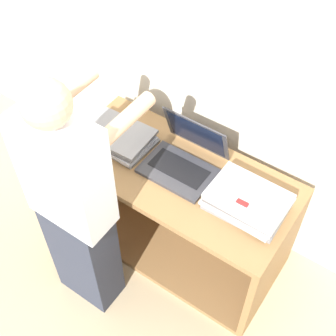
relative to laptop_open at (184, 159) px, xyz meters
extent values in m
plane|color=tan|center=(0.00, -0.36, -0.77)|extent=(12.00, 12.00, 0.00)
cube|color=beige|center=(0.00, 0.35, 0.43)|extent=(8.00, 0.05, 2.40)
cube|color=olive|center=(0.00, -0.06, -0.07)|extent=(1.28, 0.61, 0.04)
cube|color=olive|center=(0.00, -0.06, -0.75)|extent=(1.28, 0.61, 0.04)
cube|color=olive|center=(-0.62, -0.06, -0.41)|extent=(0.04, 0.61, 0.64)
cube|color=olive|center=(0.62, -0.06, -0.41)|extent=(0.04, 0.61, 0.64)
cube|color=olive|center=(0.00, 0.23, -0.41)|extent=(1.21, 0.04, 0.64)
cube|color=#333338|center=(0.00, -0.06, -0.04)|extent=(0.38, 0.26, 0.02)
cube|color=black|center=(0.00, -0.05, -0.03)|extent=(0.31, 0.14, 0.00)
cube|color=#333338|center=(0.00, 0.12, 0.09)|extent=(0.38, 0.09, 0.25)
cube|color=black|center=(0.00, 0.11, 0.09)|extent=(0.33, 0.07, 0.22)
cube|color=gray|center=(-0.40, -0.05, -0.05)|extent=(0.39, 0.27, 0.02)
cube|color=#B7B7BC|center=(-0.41, -0.06, -0.03)|extent=(0.39, 0.27, 0.02)
cube|color=slate|center=(-0.41, -0.06, -0.01)|extent=(0.39, 0.28, 0.02)
cube|color=gray|center=(-0.41, -0.05, 0.01)|extent=(0.39, 0.28, 0.02)
cube|color=gray|center=(0.41, -0.06, -0.05)|extent=(0.38, 0.27, 0.02)
cube|color=#B7B7BC|center=(0.40, -0.06, -0.03)|extent=(0.39, 0.27, 0.02)
cube|color=#B7B7BC|center=(0.40, -0.05, -0.01)|extent=(0.38, 0.26, 0.02)
cube|color=slate|center=(0.41, -0.05, 0.01)|extent=(0.38, 0.26, 0.02)
cube|color=#B7B7BC|center=(0.41, -0.06, 0.03)|extent=(0.38, 0.27, 0.02)
cube|color=#B7B7BC|center=(0.41, -0.06, 0.05)|extent=(0.38, 0.26, 0.02)
cube|color=#2D3342|center=(-0.25, -0.58, -0.39)|extent=(0.34, 0.20, 0.75)
cube|color=white|center=(-0.25, -0.58, 0.28)|extent=(0.40, 0.20, 0.59)
sphere|color=#DBAD89|center=(-0.25, -0.58, 0.68)|extent=(0.20, 0.20, 0.20)
cylinder|color=#DBAD89|center=(-0.41, -0.32, 0.48)|extent=(0.07, 0.32, 0.07)
cylinder|color=#DBAD89|center=(-0.09, -0.32, 0.48)|extent=(0.07, 0.32, 0.07)
cube|color=red|center=(0.41, -0.12, 0.06)|extent=(0.06, 0.02, 0.01)
camera|label=1|loc=(0.86, -1.40, 1.83)|focal=50.00mm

